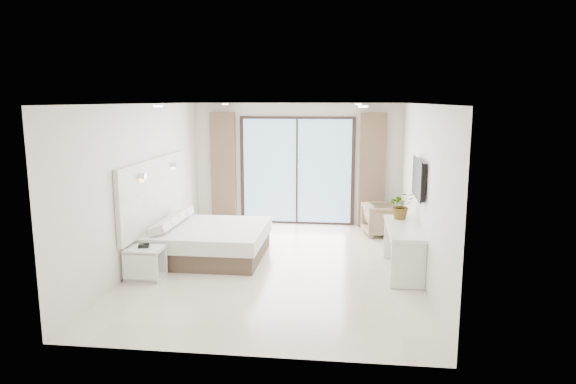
{
  "coord_description": "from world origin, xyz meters",
  "views": [
    {
      "loc": [
        1.14,
        -8.21,
        2.76
      ],
      "look_at": [
        0.11,
        0.4,
        1.2
      ],
      "focal_mm": 32.0,
      "sensor_mm": 36.0,
      "label": 1
    }
  ],
  "objects_px": {
    "bed": "(208,241)",
    "nightstand": "(145,263)",
    "armchair": "(382,218)",
    "console_desk": "(403,239)"
  },
  "relations": [
    {
      "from": "bed",
      "to": "nightstand",
      "type": "relative_size",
      "value": 3.58
    },
    {
      "from": "nightstand",
      "to": "armchair",
      "type": "distance_m",
      "value": 4.94
    },
    {
      "from": "armchair",
      "to": "console_desk",
      "type": "bearing_deg",
      "value": 172.72
    },
    {
      "from": "nightstand",
      "to": "console_desk",
      "type": "height_order",
      "value": "console_desk"
    },
    {
      "from": "console_desk",
      "to": "armchair",
      "type": "relative_size",
      "value": 2.3
    },
    {
      "from": "console_desk",
      "to": "armchair",
      "type": "xyz_separation_m",
      "value": [
        -0.19,
        2.34,
        -0.2
      ]
    },
    {
      "from": "bed",
      "to": "armchair",
      "type": "distance_m",
      "value": 3.7
    },
    {
      "from": "bed",
      "to": "nightstand",
      "type": "xyz_separation_m",
      "value": [
        -0.66,
        -1.22,
        -0.04
      ]
    },
    {
      "from": "bed",
      "to": "nightstand",
      "type": "bearing_deg",
      "value": -118.32
    },
    {
      "from": "nightstand",
      "to": "console_desk",
      "type": "bearing_deg",
      "value": 11.82
    }
  ]
}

